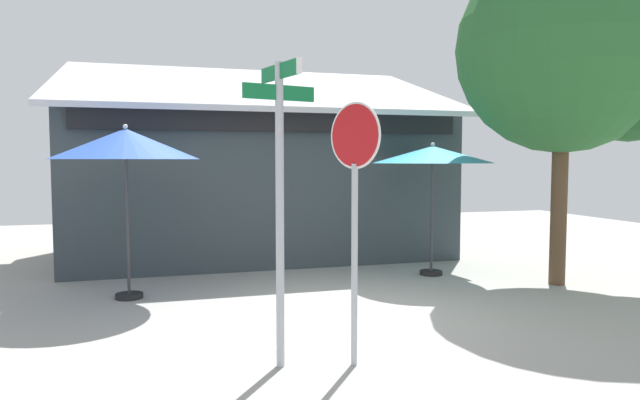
{
  "coord_description": "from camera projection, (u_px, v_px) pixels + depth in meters",
  "views": [
    {
      "loc": [
        -2.69,
        -7.7,
        2.25
      ],
      "look_at": [
        -0.09,
        1.2,
        1.6
      ],
      "focal_mm": 32.01,
      "sensor_mm": 36.0,
      "label": 1
    }
  ],
  "objects": [
    {
      "name": "ground_plane",
      "position": [
        349.0,
        318.0,
        8.29
      ],
      "size": [
        28.0,
        28.0,
        0.1
      ],
      "primitive_type": "cube",
      "color": "#9E9B93"
    },
    {
      "name": "cafe_building",
      "position": [
        258.0,
        179.0,
        13.69
      ],
      "size": [
        8.88,
        5.06,
        4.75
      ],
      "color": "#333D42",
      "rests_on": "ground"
    },
    {
      "name": "street_sign_post",
      "position": [
        280.0,
        185.0,
        6.09
      ],
      "size": [
        0.82,
        0.87,
        3.28
      ],
      "color": "#A8AAB2",
      "rests_on": "ground"
    },
    {
      "name": "stop_sign",
      "position": [
        355.0,
        186.0,
        6.13
      ],
      "size": [
        0.34,
        0.64,
        2.87
      ],
      "color": "#A8AAB2",
      "rests_on": "ground"
    },
    {
      "name": "patio_umbrella_royal_blue_left",
      "position": [
        126.0,
        145.0,
        9.12
      ],
      "size": [
        2.33,
        2.33,
        2.82
      ],
      "color": "black",
      "rests_on": "ground"
    },
    {
      "name": "patio_umbrella_teal_center",
      "position": [
        433.0,
        156.0,
        11.04
      ],
      "size": [
        2.35,
        2.35,
        2.59
      ],
      "color": "black",
      "rests_on": "ground"
    },
    {
      "name": "shade_tree",
      "position": [
        580.0,
        53.0,
        10.03
      ],
      "size": [
        4.19,
        3.74,
        6.11
      ],
      "color": "brown",
      "rests_on": "ground"
    }
  ]
}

